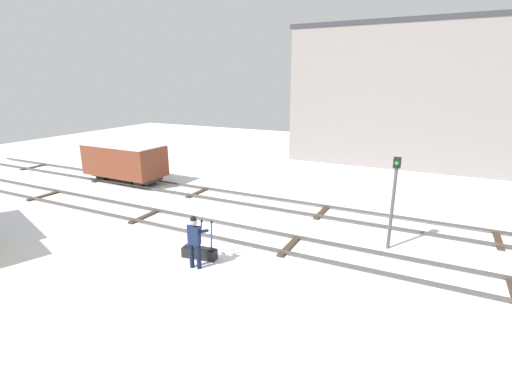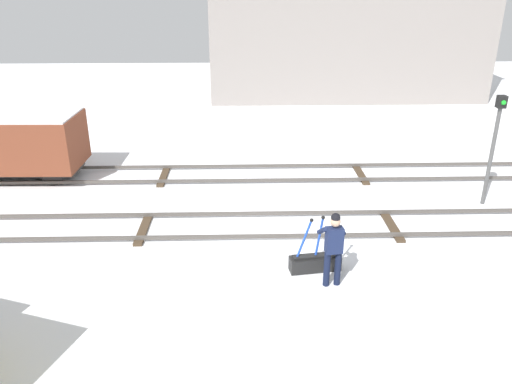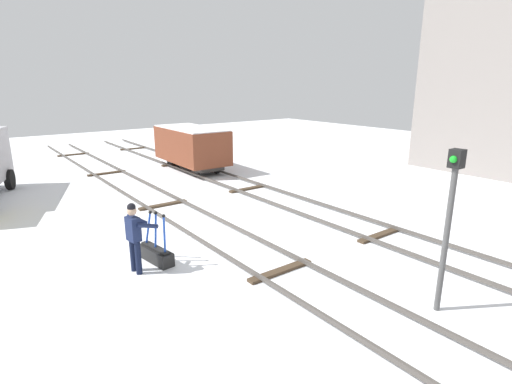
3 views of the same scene
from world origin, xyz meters
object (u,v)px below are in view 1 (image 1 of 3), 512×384
object	(u,v)px
rail_worker	(195,239)
freight_car_near_switch	(125,161)
switch_lever_frame	(200,251)
signal_post	(394,193)

from	to	relation	value
rail_worker	freight_car_near_switch	distance (m)	12.24
switch_lever_frame	signal_post	bearing A→B (deg)	24.65
rail_worker	signal_post	size ratio (longest dim) A/B	0.53
rail_worker	signal_post	xyz separation A→B (m)	(5.50, 4.39, 1.08)
switch_lever_frame	signal_post	size ratio (longest dim) A/B	0.43
switch_lever_frame	rail_worker	size ratio (longest dim) A/B	0.80
switch_lever_frame	freight_car_near_switch	bearing A→B (deg)	138.66
rail_worker	freight_car_near_switch	bearing A→B (deg)	136.94
signal_post	rail_worker	bearing A→B (deg)	-141.43
signal_post	switch_lever_frame	bearing A→B (deg)	-146.99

